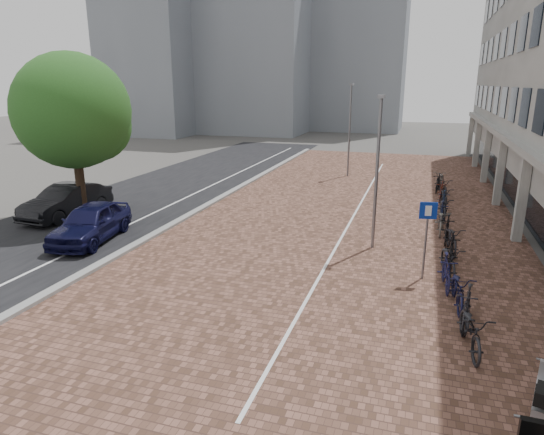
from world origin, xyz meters
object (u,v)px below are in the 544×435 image
(car_navy, at_px, (91,222))
(scooter_front, at_px, (544,397))
(car_dark, at_px, (67,201))
(parking_sign, at_px, (427,228))

(car_navy, relative_size, scooter_front, 3.08)
(car_dark, xyz_separation_m, scooter_front, (17.94, -8.75, -0.27))
(car_navy, height_order, car_dark, car_dark)
(car_navy, xyz_separation_m, scooter_front, (14.63, -6.21, -0.26))
(car_dark, height_order, scooter_front, car_dark)
(car_navy, xyz_separation_m, parking_sign, (12.48, -0.06, 0.96))
(car_navy, bearing_deg, car_dark, 132.92)
(car_dark, bearing_deg, car_navy, -34.61)
(parking_sign, bearing_deg, scooter_front, -81.76)
(car_navy, distance_m, car_dark, 4.17)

